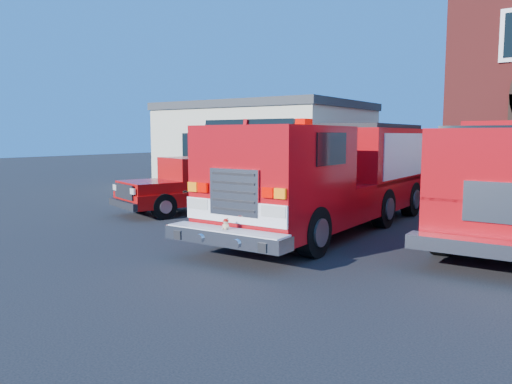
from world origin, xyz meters
The scene contains 4 objects.
ground centered at (0.00, 0.00, 0.00)m, with size 100.00×100.00×0.00m, color black.
side_building centered at (-9.00, 13.00, 2.20)m, with size 10.20×8.20×4.35m.
fire_engine centered at (0.39, 1.96, 1.52)m, with size 2.79×9.55×2.94m.
pickup_truck centered at (-4.81, 2.46, 0.87)m, with size 3.78×5.98×1.84m.
Camera 1 is at (6.36, -10.50, 2.58)m, focal length 35.00 mm.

